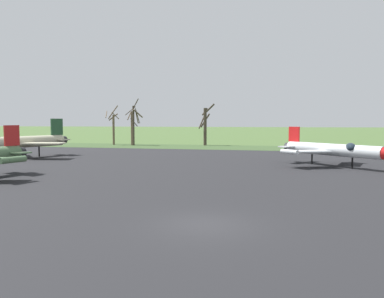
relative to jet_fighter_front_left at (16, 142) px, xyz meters
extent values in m
plane|color=#425B2D|center=(28.25, -23.68, -2.12)|extent=(600.00, 600.00, 0.00)
cube|color=black|center=(28.25, -7.37, -2.10)|extent=(82.72, 54.36, 0.05)
cube|color=#354C28|center=(28.25, 25.81, -2.09)|extent=(142.72, 12.00, 0.06)
cylinder|color=#B7B293|center=(0.15, 0.45, -0.05)|extent=(5.46, 12.32, 1.45)
cylinder|color=black|center=(2.30, 6.64, -0.05)|extent=(1.22, 1.08, 1.01)
cube|color=#B7B293|center=(-2.40, 2.57, -0.16)|extent=(4.94, 5.10, 0.13)
cube|color=#B7B293|center=(3.47, 0.54, -0.16)|extent=(5.09, 3.10, 0.13)
cube|color=#234C2D|center=(1.99, 5.75, 1.78)|extent=(0.77, 1.82, 2.21)
cube|color=#B7B293|center=(0.94, 6.09, 0.06)|extent=(1.97, 1.80, 0.13)
cube|color=#B7B293|center=(3.02, 5.37, 0.06)|extent=(1.97, 1.80, 0.13)
cylinder|color=black|center=(1.06, 3.05, -1.45)|extent=(0.19, 0.19, 1.35)
cylinder|color=black|center=(8.83, -10.69, -0.27)|extent=(1.06, 0.93, 0.90)
cylinder|color=#4C6B47|center=(11.98, -15.56, -0.37)|extent=(1.02, 2.12, 0.48)
cube|color=#B21E1E|center=(8.62, -11.43, 1.27)|extent=(0.54, 1.43, 1.80)
cube|color=#4C6B47|center=(7.53, -11.22, -0.18)|extent=(1.96, 1.62, 0.12)
cube|color=#4C6B47|center=(9.66, -11.82, -0.18)|extent=(1.96, 1.62, 0.12)
cylinder|color=silver|center=(36.68, 0.24, -0.36)|extent=(8.69, 8.15, 1.23)
cylinder|color=black|center=(32.57, 4.03, -0.36)|extent=(1.08, 1.09, 0.86)
ellipsoid|color=#19232D|center=(38.24, -1.20, -0.02)|extent=(0.97, 1.82, 0.91)
cube|color=silver|center=(34.25, -1.15, -0.45)|extent=(4.62, 3.50, 0.12)
cube|color=silver|center=(37.87, 2.78, -0.45)|extent=(3.25, 4.56, 0.12)
cylinder|color=silver|center=(32.48, -2.32, -0.45)|extent=(1.76, 1.68, 0.46)
cylinder|color=silver|center=(38.90, 4.63, -0.45)|extent=(1.76, 1.68, 0.46)
cube|color=red|center=(33.12, 3.52, 1.09)|extent=(1.17, 1.09, 1.66)
cube|color=silver|center=(32.40, 2.64, -0.26)|extent=(2.06, 2.10, 0.12)
cube|color=silver|center=(33.95, 4.32, -0.26)|extent=(2.06, 2.10, 0.12)
cylinder|color=black|center=(38.41, -1.35, -1.55)|extent=(0.16, 0.16, 1.15)
cylinder|color=black|center=(34.95, 1.84, -1.55)|extent=(0.16, 0.16, 1.15)
cylinder|color=brown|center=(-0.12, 28.36, 0.83)|extent=(0.43, 0.43, 5.91)
cylinder|color=brown|center=(0.49, 27.91, 3.63)|extent=(1.07, 1.39, 1.38)
cylinder|color=brown|center=(-0.56, 29.17, 4.35)|extent=(1.87, 1.14, 2.72)
cylinder|color=brown|center=(-1.38, 27.87, 3.89)|extent=(1.14, 2.63, 1.46)
cylinder|color=brown|center=(-0.49, 29.14, 3.38)|extent=(1.79, 1.00, 1.49)
cylinder|color=brown|center=(3.69, 28.57, 1.18)|extent=(0.52, 0.52, 6.60)
cylinder|color=brown|center=(4.65, 28.69, 3.34)|extent=(0.45, 2.10, 2.52)
cylinder|color=brown|center=(5.05, 28.18, 4.05)|extent=(1.06, 2.90, 1.68)
cylinder|color=brown|center=(3.08, 28.69, 3.61)|extent=(0.45, 1.41, 1.71)
cylinder|color=#42382D|center=(4.37, 27.56, 1.68)|extent=(0.37, 0.37, 7.60)
cylinder|color=#42382D|center=(4.54, 28.24, 5.80)|extent=(1.55, 0.55, 2.23)
cylinder|color=#42382D|center=(5.25, 27.48, 3.57)|extent=(0.30, 1.88, 2.88)
cylinder|color=#42382D|center=(3.49, 28.23, 4.56)|extent=(1.52, 1.91, 1.77)
cylinder|color=#42382D|center=(4.71, 27.01, 2.35)|extent=(1.28, 0.87, 1.65)
cylinder|color=#42382D|center=(17.75, 30.52, 1.47)|extent=(0.60, 0.60, 7.19)
cylinder|color=#42382D|center=(17.60, 30.97, 4.35)|extent=(1.22, 0.66, 1.48)
cylinder|color=#42382D|center=(18.40, 31.53, 4.96)|extent=(2.35, 1.66, 1.92)
cylinder|color=#42382D|center=(17.61, 31.34, 2.69)|extent=(1.95, 0.64, 2.76)
cylinder|color=#42382D|center=(17.05, 30.93, 2.46)|extent=(1.15, 1.72, 2.71)
camera|label=1|loc=(31.37, -39.81, 2.50)|focal=35.04mm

